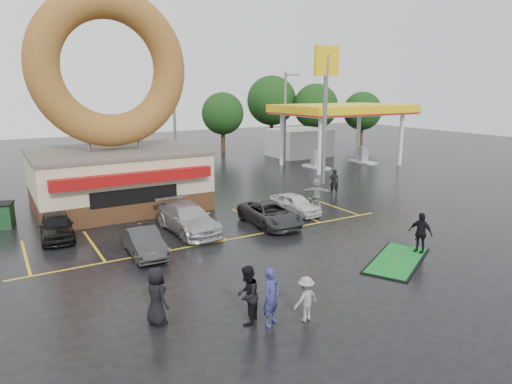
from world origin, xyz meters
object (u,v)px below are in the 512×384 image
car_dgrey (143,242)px  streetlight_right (285,115)px  car_white (295,204)px  putting_green (397,260)px  gas_station (323,125)px  streetlight_mid (175,120)px  person_cameraman (420,233)px  car_black (56,226)px  car_grey (270,214)px  car_silver (188,218)px  donut_shop (114,137)px  shell_sign (326,89)px  person_blue (271,296)px

car_dgrey → streetlight_right: bearing=44.0°
car_white → putting_green: bearing=-100.8°
gas_station → streetlight_mid: 16.04m
streetlight_mid → person_cameraman: 24.20m
car_black → car_grey: bearing=-14.0°
car_grey → car_silver: bearing=167.5°
gas_station → person_cameraman: size_ratio=7.01×
person_cameraman → streetlight_right: bearing=146.3°
car_black → car_white: car_black is taller
car_black → gas_station: bearing=29.7°
streetlight_mid → putting_green: (1.27, -23.93, -4.75)m
car_dgrey → car_white: size_ratio=1.05×
donut_shop → car_grey: bearing=-53.6°
shell_sign → car_grey: size_ratio=2.27×
shell_sign → person_blue: 23.80m
streetlight_right → car_grey: (-12.74, -17.44, -4.13)m
car_white → putting_green: (-0.54, -8.69, -0.59)m
car_silver → car_white: car_silver is taller
person_blue → putting_green: person_blue is taller
car_dgrey → person_cameraman: (11.16, -6.30, 0.34)m
donut_shop → car_silver: bearing=-75.9°
streetlight_mid → person_blue: size_ratio=4.61×
car_grey → putting_green: bearing=-72.6°
car_black → car_dgrey: 5.49m
shell_sign → putting_green: bearing=-117.2°
car_dgrey → putting_green: bearing=-32.7°
donut_shop → car_dgrey: (-1.23, -9.47, -3.83)m
car_silver → person_cameraman: 11.69m
donut_shop → car_grey: size_ratio=2.89×
streetlight_right → car_grey: size_ratio=1.93×
shell_sign → streetlight_mid: 12.93m
streetlight_mid → car_dgrey: size_ratio=2.35×
streetlight_mid → car_silver: size_ratio=1.77×
car_white → shell_sign: bearing=34.1°
donut_shop → shell_sign: (16.00, -0.97, 2.91)m
donut_shop → gas_station: donut_shop is taller
car_white → person_blue: 13.44m
streetlight_right → car_white: (-10.19, -16.24, -4.16)m
car_dgrey → person_cameraman: person_cameraman is taller
car_silver → putting_green: bearing=-55.8°
car_dgrey → person_blue: 8.53m
gas_station → putting_green: (-14.73, -23.95, -3.66)m
car_grey → car_black: bearing=164.0°
car_silver → car_grey: bearing=-17.3°
shell_sign → car_white: shell_sign is taller
streetlight_right → car_dgrey: (-20.23, -18.42, -4.15)m
shell_sign → car_black: shell_sign is taller
streetlight_mid → putting_green: streetlight_mid is taller
car_black → streetlight_mid: bearing=53.0°
person_cameraman → car_dgrey: bearing=-133.0°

